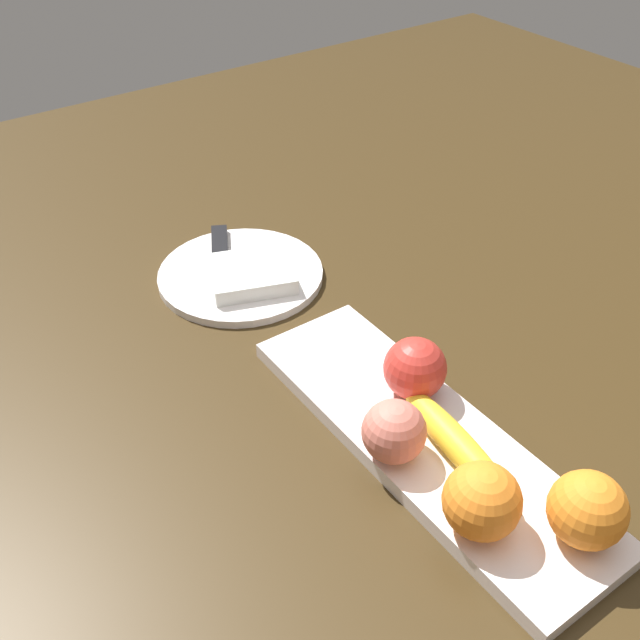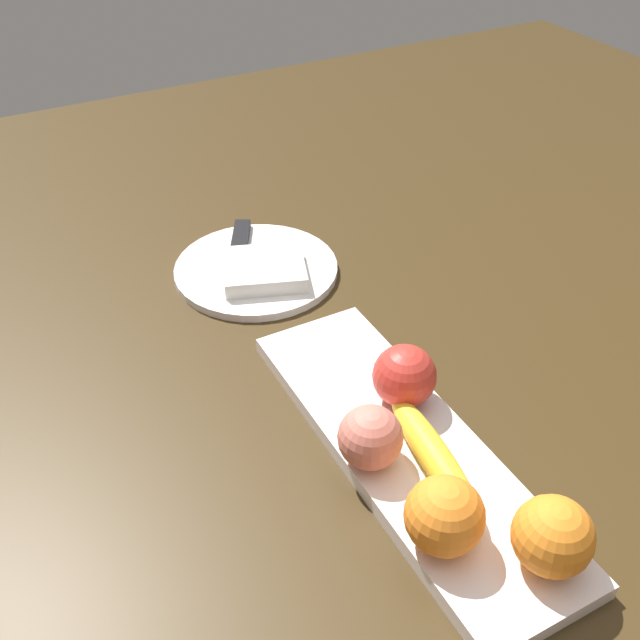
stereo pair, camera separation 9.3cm
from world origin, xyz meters
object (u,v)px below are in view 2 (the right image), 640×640
fruit_tray (406,448)px  peach (370,437)px  folded_napkin (264,270)px  knife (240,244)px  banana (434,455)px  orange_near_apple (550,538)px  apple (404,376)px  dinner_plate (256,269)px  orange_near_banana (444,516)px

fruit_tray → peach: 0.07m
folded_napkin → knife: folded_napkin is taller
banana → orange_near_apple: orange_near_apple is taller
folded_napkin → banana: bearing=0.7°
fruit_tray → peach: bearing=-86.9°
orange_near_apple → fruit_tray: bearing=-171.1°
fruit_tray → apple: (-0.06, 0.03, 0.05)m
fruit_tray → folded_napkin: bearing=180.0°
apple → folded_napkin: 0.32m
peach → knife: 0.47m
dinner_plate → knife: knife is taller
peach → knife: peach is taller
orange_near_banana → orange_near_apple: bearing=47.8°
fruit_tray → orange_near_banana: 0.14m
fruit_tray → peach: (0.00, -0.05, 0.04)m
fruit_tray → knife: bearing=179.9°
dinner_plate → folded_napkin: bearing=0.0°
fruit_tray → dinner_plate: size_ratio=1.98×
apple → banana: bearing=-14.8°
banana → dinner_plate: bearing=7.6°
apple → peach: apple is taller
apple → knife: (-0.40, -0.03, -0.04)m
fruit_tray → folded_napkin: 0.37m
banana → folded_napkin: banana is taller
banana → folded_napkin: bearing=7.7°
orange_near_banana → peach: size_ratio=1.10×
orange_near_banana → dinner_plate: (-0.52, 0.04, -0.05)m
peach → orange_near_apple: bearing=23.2°
peach → folded_napkin: bearing=172.5°
apple → peach: (0.06, -0.08, -0.00)m
fruit_tray → orange_near_banana: (0.12, -0.04, 0.05)m
banana → knife: (-0.50, -0.00, -0.02)m
orange_near_apple → orange_near_banana: 0.09m
banana → peach: bearing=61.6°
fruit_tray → knife: 0.46m
dinner_plate → folded_napkin: (0.03, 0.00, 0.02)m
fruit_tray → banana: (0.04, 0.01, 0.03)m
orange_near_banana → dinner_plate: bearing=175.5°
knife → dinner_plate: bearing=27.6°
fruit_tray → peach: peach is taller
banana → knife: size_ratio=1.15×
apple → orange_near_apple: 0.24m
orange_near_apple → folded_napkin: 0.56m
dinner_plate → knife: 0.06m
apple → peach: size_ratio=1.06×
folded_napkin → fruit_tray: bearing=0.0°
apple → knife: bearing=-175.7°
orange_near_apple → apple: bearing=179.5°
banana → orange_near_banana: bearing=156.9°
apple → peach: bearing=-53.1°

